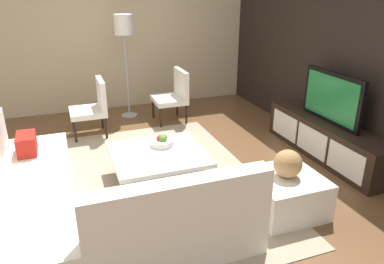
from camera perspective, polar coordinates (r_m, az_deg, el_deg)
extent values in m
plane|color=brown|center=(4.34, -6.05, -8.45)|extent=(14.00, 14.00, 0.00)
cube|color=black|center=(5.15, 24.33, 11.29)|extent=(6.40, 0.12, 2.80)
cube|color=#C6B28E|center=(6.97, -11.71, 15.06)|extent=(0.12, 5.20, 2.80)
cube|color=tan|center=(4.42, -6.38, -7.77)|extent=(3.45, 2.48, 0.01)
cube|color=black|center=(5.26, 20.03, -1.05)|extent=(2.06, 0.45, 0.50)
cube|color=white|center=(5.59, 14.14, 0.99)|extent=(0.58, 0.01, 0.35)
cube|color=white|center=(5.12, 18.01, -1.41)|extent=(0.58, 0.01, 0.35)
cube|color=white|center=(4.69, 22.63, -4.26)|extent=(0.58, 0.01, 0.35)
cube|color=black|center=(5.07, 20.87, 4.99)|extent=(1.05, 0.05, 0.66)
cube|color=#1E7238|center=(5.06, 20.62, 4.96)|extent=(0.94, 0.01, 0.55)
cube|color=white|center=(4.00, -24.00, -9.88)|extent=(2.49, 0.85, 0.41)
cube|color=white|center=(3.37, -3.63, -14.12)|extent=(0.85, 1.52, 0.41)
cube|color=white|center=(2.88, -1.87, -11.21)|extent=(0.18, 1.52, 0.42)
cube|color=red|center=(4.54, -24.23, -1.68)|extent=(0.36, 0.20, 0.22)
cube|color=red|center=(3.35, 2.60, -9.58)|extent=(0.60, 0.44, 0.06)
cube|color=black|center=(4.36, -5.19, -5.74)|extent=(0.80, 0.85, 0.33)
cube|color=white|center=(4.28, -5.28, -3.49)|extent=(0.99, 1.06, 0.05)
cylinder|color=black|center=(6.09, -17.94, 1.71)|extent=(0.04, 0.04, 0.38)
cylinder|color=black|center=(5.65, -17.66, 0.18)|extent=(0.04, 0.04, 0.38)
cylinder|color=black|center=(6.11, -13.77, 2.25)|extent=(0.04, 0.04, 0.38)
cylinder|color=black|center=(5.67, -13.17, 0.76)|extent=(0.04, 0.04, 0.38)
cube|color=white|center=(5.81, -15.82, 3.00)|extent=(0.55, 0.53, 0.08)
cube|color=white|center=(5.75, -13.87, 5.78)|extent=(0.55, 0.08, 0.45)
cylinder|color=#A5A5AA|center=(6.65, -9.63, 2.58)|extent=(0.28, 0.28, 0.02)
cylinder|color=#A5A5AA|center=(6.46, -10.03, 8.50)|extent=(0.03, 0.03, 1.39)
cylinder|color=white|center=(6.32, -10.55, 16.05)|extent=(0.30, 0.30, 0.32)
cube|color=white|center=(3.92, 14.13, -9.24)|extent=(0.70, 0.70, 0.40)
cylinder|color=silver|center=(4.44, -4.67, -1.66)|extent=(0.28, 0.28, 0.07)
sphere|color=#4C8C33|center=(4.39, -4.50, -1.14)|extent=(0.09, 0.09, 0.09)
sphere|color=#4C8C33|center=(4.45, -4.38, -0.84)|extent=(0.08, 0.08, 0.08)
sphere|color=#B23326|center=(4.42, -4.95, -1.02)|extent=(0.09, 0.09, 0.09)
cylinder|color=black|center=(6.44, -6.05, 3.78)|extent=(0.04, 0.04, 0.38)
cylinder|color=black|center=(5.98, -4.86, 2.40)|extent=(0.04, 0.04, 0.38)
cylinder|color=black|center=(6.55, -2.33, 4.21)|extent=(0.04, 0.04, 0.38)
cylinder|color=black|center=(6.11, -0.89, 2.88)|extent=(0.04, 0.04, 0.38)
cube|color=white|center=(6.21, -3.58, 5.01)|extent=(0.58, 0.52, 0.08)
cube|color=white|center=(6.20, -1.68, 7.56)|extent=(0.58, 0.08, 0.45)
sphere|color=#AD8451|center=(3.76, 14.61, -4.78)|extent=(0.28, 0.28, 0.28)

